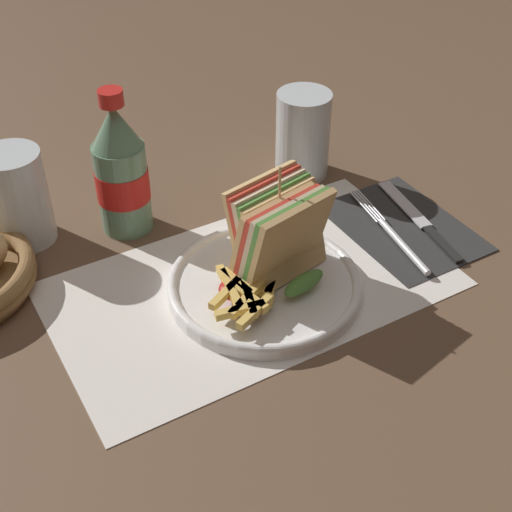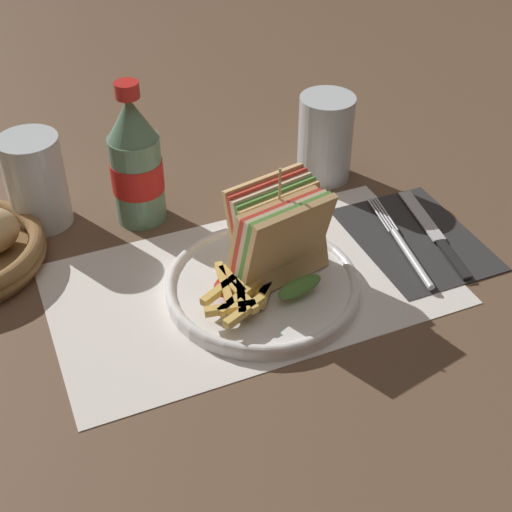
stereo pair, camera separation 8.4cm
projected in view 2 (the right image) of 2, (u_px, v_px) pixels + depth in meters
ground_plane at (251, 285)px, 0.86m from camera, size 4.00×4.00×0.00m
placemat at (248, 286)px, 0.86m from camera, size 0.48×0.27×0.00m
plate_main at (263, 285)px, 0.84m from camera, size 0.23×0.23×0.02m
club_sandwich at (279, 237)px, 0.82m from camera, size 0.13×0.12×0.15m
fries_pile at (240, 293)px, 0.80m from camera, size 0.10×0.10×0.02m
ketchup_blob at (234, 286)px, 0.82m from camera, size 0.05×0.04×0.02m
napkin at (416, 239)px, 0.93m from camera, size 0.15×0.20×0.00m
fork at (405, 248)px, 0.90m from camera, size 0.04×0.19×0.01m
knife at (434, 233)px, 0.93m from camera, size 0.05×0.19×0.00m
coke_bottle_near at (136, 163)px, 0.92m from camera, size 0.07×0.07×0.20m
glass_near at (325, 138)px, 1.01m from camera, size 0.08×0.08×0.13m
glass_far at (37, 187)px, 0.93m from camera, size 0.08×0.08×0.13m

